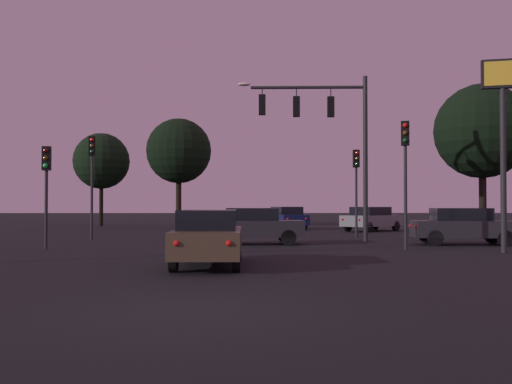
% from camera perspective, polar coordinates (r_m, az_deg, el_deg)
% --- Properties ---
extents(ground_plane, '(168.00, 168.00, 0.00)m').
position_cam_1_polar(ground_plane, '(33.92, -2.69, -4.03)').
color(ground_plane, black).
rests_on(ground_plane, ground).
extents(traffic_signal_mast_arm, '(5.71, 0.53, 7.32)m').
position_cam_1_polar(traffic_signal_mast_arm, '(26.50, 6.76, 6.32)').
color(traffic_signal_mast_arm, '#232326').
rests_on(traffic_signal_mast_arm, ground).
extents(traffic_light_corner_left, '(0.34, 0.37, 4.87)m').
position_cam_1_polar(traffic_light_corner_left, '(28.93, -15.44, 2.31)').
color(traffic_light_corner_left, '#232326').
rests_on(traffic_light_corner_left, ground).
extents(traffic_light_corner_right, '(0.36, 0.38, 4.75)m').
position_cam_1_polar(traffic_light_corner_right, '(22.65, 14.11, 3.07)').
color(traffic_light_corner_right, '#232326').
rests_on(traffic_light_corner_right, ground).
extents(traffic_light_median, '(0.31, 0.36, 3.85)m').
position_cam_1_polar(traffic_light_median, '(23.59, -19.45, 1.47)').
color(traffic_light_median, '#232326').
rests_on(traffic_light_median, ground).
extents(traffic_light_far_side, '(0.33, 0.37, 4.47)m').
position_cam_1_polar(traffic_light_far_side, '(30.79, 9.59, 1.58)').
color(traffic_light_far_side, '#232326').
rests_on(traffic_light_far_side, ground).
extents(car_nearside_lane, '(1.77, 4.60, 1.52)m').
position_cam_1_polar(car_nearside_lane, '(16.19, -4.56, -4.29)').
color(car_nearside_lane, '#473828').
rests_on(car_nearside_lane, ground).
extents(car_crossing_left, '(4.37, 2.08, 1.52)m').
position_cam_1_polar(car_crossing_left, '(26.10, 19.26, -3.06)').
color(car_crossing_left, '#232328').
rests_on(car_crossing_left, ground).
extents(car_crossing_right, '(4.10, 1.78, 1.52)m').
position_cam_1_polar(car_crossing_right, '(24.94, -0.15, -3.22)').
color(car_crossing_right, '#232328').
rests_on(car_crossing_right, ground).
extents(car_far_lane, '(2.82, 4.72, 1.52)m').
position_cam_1_polar(car_far_lane, '(40.12, 2.90, -2.45)').
color(car_far_lane, '#0F1947').
rests_on(car_far_lane, ground).
extents(car_parked_lot, '(4.39, 4.20, 1.52)m').
position_cam_1_polar(car_parked_lot, '(37.98, 11.02, -2.50)').
color(car_parked_lot, gray).
rests_on(car_parked_lot, ground).
extents(store_sign_illuminated, '(1.42, 0.60, 6.70)m').
position_cam_1_polar(store_sign_illuminated, '(22.47, 22.56, 7.22)').
color(store_sign_illuminated, '#232326').
rests_on(store_sign_illuminated, ground).
extents(tree_behind_sign, '(4.34, 4.34, 7.22)m').
position_cam_1_polar(tree_behind_sign, '(47.74, -14.59, 2.88)').
color(tree_behind_sign, black).
rests_on(tree_behind_sign, ground).
extents(tree_left_far, '(4.96, 4.96, 8.01)m').
position_cam_1_polar(tree_left_far, '(33.55, 20.85, 5.45)').
color(tree_left_far, black).
rests_on(tree_left_far, ground).
extents(tree_center_horizon, '(4.77, 4.77, 7.99)m').
position_cam_1_polar(tree_center_horizon, '(44.13, -7.41, 3.90)').
color(tree_center_horizon, black).
rests_on(tree_center_horizon, ground).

